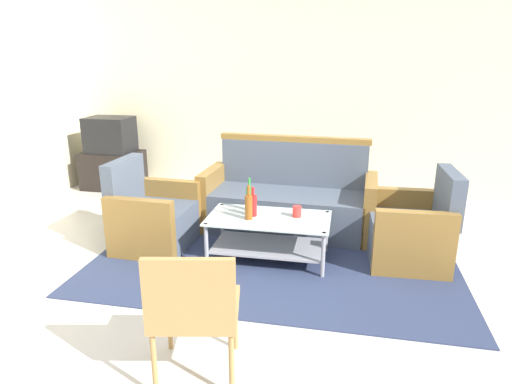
{
  "coord_description": "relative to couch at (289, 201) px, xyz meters",
  "views": [
    {
      "loc": [
        0.59,
        -3.0,
        1.81
      ],
      "look_at": [
        -0.16,
        0.69,
        0.65
      ],
      "focal_mm": 31.34,
      "sensor_mm": 36.0,
      "label": 1
    }
  ],
  "objects": [
    {
      "name": "tv_stand",
      "position": [
        -2.61,
        1.05,
        -0.06
      ],
      "size": [
        0.8,
        0.5,
        0.52
      ],
      "primitive_type": "cube",
      "color": "black",
      "rests_on": "ground"
    },
    {
      "name": "cup",
      "position": [
        0.17,
        -0.72,
        0.14
      ],
      "size": [
        0.08,
        0.08,
        0.1
      ],
      "primitive_type": "cylinder",
      "color": "red",
      "rests_on": "coffee_table"
    },
    {
      "name": "ground_plane",
      "position": [
        -0.03,
        -1.5,
        -0.32
      ],
      "size": [
        14.0,
        14.0,
        0.0
      ],
      "primitive_type": "plane",
      "color": "beige"
    },
    {
      "name": "bottle_green",
      "position": [
        -0.29,
        -0.63,
        0.21
      ],
      "size": [
        0.06,
        0.06,
        0.31
      ],
      "color": "#2D8C38",
      "rests_on": "coffee_table"
    },
    {
      "name": "bottle_red",
      "position": [
        -0.23,
        -0.77,
        0.2
      ],
      "size": [
        0.07,
        0.07,
        0.27
      ],
      "color": "red",
      "rests_on": "coffee_table"
    },
    {
      "name": "armchair_left",
      "position": [
        -1.24,
        -0.71,
        -0.03
      ],
      "size": [
        0.73,
        0.79,
        0.85
      ],
      "rotation": [
        0.0,
        0.0,
        -1.61
      ],
      "color": "#4C5666",
      "rests_on": "rug"
    },
    {
      "name": "television",
      "position": [
        -2.61,
        1.05,
        0.44
      ],
      "size": [
        0.61,
        0.46,
        0.48
      ],
      "rotation": [
        0.0,
        0.0,
        3.12
      ],
      "color": "black",
      "rests_on": "tv_stand"
    },
    {
      "name": "wall_back",
      "position": [
        -0.03,
        1.56,
        1.08
      ],
      "size": [
        6.52,
        0.12,
        2.8
      ],
      "color": "beige",
      "rests_on": "ground"
    },
    {
      "name": "rug",
      "position": [
        -0.02,
        -0.71,
        -0.31
      ],
      "size": [
        3.26,
        2.22,
        0.01
      ],
      "primitive_type": "cube",
      "color": "#2D3856",
      "rests_on": "ground"
    },
    {
      "name": "couch",
      "position": [
        0.0,
        0.0,
        0.0
      ],
      "size": [
        1.83,
        0.82,
        0.96
      ],
      "rotation": [
        0.0,
        0.0,
        3.09
      ],
      "color": "#4C5666",
      "rests_on": "rug"
    },
    {
      "name": "bottle_brown",
      "position": [
        -0.24,
        -0.87,
        0.21
      ],
      "size": [
        0.07,
        0.07,
        0.31
      ],
      "color": "brown",
      "rests_on": "coffee_table"
    },
    {
      "name": "wicker_chair",
      "position": [
        -0.2,
        -2.46,
        0.18
      ],
      "size": [
        0.56,
        0.56,
        0.84
      ],
      "rotation": [
        0.0,
        0.0,
        0.19
      ],
      "color": "#AD844C",
      "rests_on": "ground"
    },
    {
      "name": "coffee_table",
      "position": [
        -0.08,
        -0.79,
        -0.04
      ],
      "size": [
        1.1,
        0.6,
        0.4
      ],
      "color": "silver",
      "rests_on": "rug"
    },
    {
      "name": "armchair_right",
      "position": [
        1.19,
        -0.56,
        -0.03
      ],
      "size": [
        0.72,
        0.78,
        0.85
      ],
      "rotation": [
        0.0,
        0.0,
        1.61
      ],
      "color": "#4C5666",
      "rests_on": "rug"
    }
  ]
}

